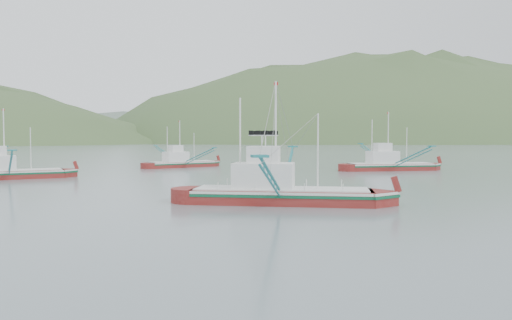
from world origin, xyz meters
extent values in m
plane|color=slate|center=(0.00, 0.00, 0.00)|extent=(1200.00, 1200.00, 0.00)
cube|color=maroon|center=(0.89, 0.44, 0.19)|extent=(14.60, 8.38, 1.89)
cube|color=silver|center=(0.89, 0.44, 0.99)|extent=(14.35, 8.36, 0.21)
cube|color=#0C5634|center=(0.89, 0.44, 0.76)|extent=(14.36, 8.38, 0.21)
cube|color=silver|center=(0.89, 0.44, 1.18)|extent=(13.87, 7.97, 0.11)
cube|color=silver|center=(-0.44, 0.92, 2.17)|extent=(5.47, 4.45, 2.08)
cube|color=silver|center=(-0.44, 0.92, 3.87)|extent=(3.02, 2.79, 1.32)
cylinder|color=white|center=(0.45, 0.60, 5.38)|extent=(0.15, 0.15, 8.49)
cylinder|color=white|center=(-2.21, 1.57, 4.74)|extent=(0.13, 0.13, 7.22)
cylinder|color=white|center=(3.55, -0.53, 4.11)|extent=(0.11, 0.11, 5.95)
cube|color=maroon|center=(27.43, 34.33, 0.18)|extent=(13.50, 3.90, 1.79)
cube|color=silver|center=(27.43, 34.33, 0.94)|extent=(13.23, 3.97, 0.20)
cube|color=#0C5634|center=(27.43, 34.33, 0.72)|extent=(13.23, 3.98, 0.20)
cube|color=silver|center=(27.43, 34.33, 1.12)|extent=(12.83, 3.71, 0.11)
cube|color=silver|center=(26.09, 34.37, 2.06)|extent=(4.54, 2.97, 1.97)
cube|color=silver|center=(26.09, 34.37, 3.67)|extent=(2.37, 2.02, 1.25)
cylinder|color=white|center=(26.98, 34.34, 5.10)|extent=(0.14, 0.14, 8.05)
cylinder|color=white|center=(24.30, 34.41, 4.49)|extent=(0.13, 0.13, 6.84)
cylinder|color=white|center=(30.11, 34.27, 3.89)|extent=(0.11, 0.11, 5.64)
cube|color=maroon|center=(-26.65, 29.71, 0.17)|extent=(13.36, 6.98, 1.72)
cube|color=silver|center=(-26.65, 29.71, 0.90)|extent=(13.13, 6.97, 0.19)
cube|color=#0C5634|center=(-26.65, 29.71, 0.69)|extent=(13.13, 6.99, 0.19)
cube|color=silver|center=(-26.65, 29.71, 1.08)|extent=(12.69, 6.63, 0.10)
cylinder|color=white|center=(-27.07, 29.59, 4.91)|extent=(0.14, 0.14, 7.75)
cylinder|color=white|center=(-24.18, 30.45, 3.74)|extent=(0.10, 0.10, 5.42)
cube|color=maroon|center=(-3.99, 49.27, 0.16)|extent=(12.10, 7.73, 1.58)
cube|color=silver|center=(-3.99, 49.27, 0.83)|extent=(11.91, 7.69, 0.17)
cube|color=#0C5634|center=(-3.99, 49.27, 0.63)|extent=(11.92, 7.70, 0.17)
cube|color=silver|center=(-3.99, 49.27, 0.99)|extent=(11.49, 7.34, 0.09)
cube|color=silver|center=(-5.07, 48.78, 1.82)|extent=(4.64, 3.92, 1.74)
cube|color=silver|center=(-5.07, 48.78, 3.24)|extent=(2.58, 2.42, 1.11)
cylinder|color=white|center=(-4.35, 49.11, 4.50)|extent=(0.13, 0.13, 7.11)
cylinder|color=white|center=(-6.52, 48.14, 3.97)|extent=(0.11, 0.11, 6.04)
cylinder|color=white|center=(-1.83, 50.24, 3.43)|extent=(0.09, 0.09, 4.97)
ellipsoid|color=#3F592E|center=(240.00, 430.00, 0.00)|extent=(684.00, 432.00, 306.00)
ellipsoid|color=slate|center=(30.00, 560.00, 0.00)|extent=(960.00, 400.00, 240.00)
camera|label=1|loc=(-9.10, -37.43, 5.29)|focal=35.00mm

